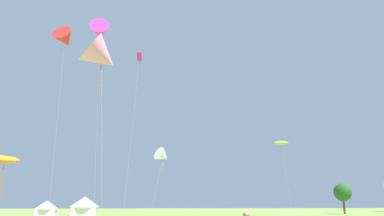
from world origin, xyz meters
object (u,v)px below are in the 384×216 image
Objects in this scene: kite_magenta_box at (140,57)px; kite_lime_parafoil at (281,143)px; kite_magenta_delta at (100,31)px; tree_distant_left at (343,192)px; festival_tent_center at (47,208)px; kite_white_delta at (163,156)px; kite_orange_parafoil at (5,160)px; kite_red_delta at (65,39)px; festival_tent_right at (85,205)px; kite_pink_delta at (102,56)px.

kite_magenta_box is 30.38m from kite_lime_parafoil.
kite_magenta_delta is 4.41× the size of tree_distant_left.
tree_distant_left is (50.99, 23.30, -22.17)m from kite_magenta_delta.
kite_magenta_box is 32.05m from festival_tent_center.
kite_magenta_delta is at bearing -162.97° from kite_white_delta.
festival_tent_center is (3.06, 15.61, -6.44)m from kite_orange_parafoil.
kite_magenta_box is at bearing -151.86° from tree_distant_left.
kite_orange_parafoil is at bearing -179.14° from kite_white_delta.
kite_white_delta is (10.01, 3.06, -17.82)m from kite_magenta_delta.
kite_magenta_delta is (2.93, 10.06, 6.17)m from kite_red_delta.
festival_tent_center is (-40.73, 7.40, -11.29)m from kite_lime_parafoil.
kite_orange_parafoil is (-8.71, 12.80, -12.64)m from kite_red_delta.
kite_white_delta is 20.80m from festival_tent_right.
kite_orange_parafoil is (-43.79, -8.21, -4.86)m from kite_lime_parafoil.
kite_pink_delta is at bearing -106.76° from kite_white_delta.
kite_white_delta is at bearing 45.42° from kite_red_delta.
kite_lime_parafoil is 36.71m from kite_magenta_delta.
kite_magenta_box reaches higher than kite_white_delta.
kite_magenta_box reaches higher than kite_red_delta.
festival_tent_center is (-8.58, 18.35, -25.25)m from kite_magenta_delta.
kite_magenta_delta is (-32.14, -10.94, 13.95)m from kite_lime_parafoil.
kite_red_delta is at bearing -106.24° from kite_magenta_delta.
kite_white_delta reaches higher than tree_distant_left.
festival_tent_right is (-8.16, 19.15, -20.81)m from kite_magenta_box.
festival_tent_center is at bearing 127.16° from kite_magenta_box.
kite_white_delta is at bearing 73.24° from kite_pink_delta.
kite_pink_delta is 2.41× the size of tree_distant_left.
kite_red_delta is 2.16× the size of kite_white_delta.
kite_red_delta reaches higher than kite_orange_parafoil.
kite_white_delta is at bearing -153.72° from tree_distant_left.
festival_tent_right is 0.79× the size of tree_distant_left.
kite_magenta_box is at bearing -52.84° from festival_tent_center.
kite_lime_parafoil reaches higher than kite_white_delta.
kite_magenta_delta reaches higher than kite_pink_delta.
kite_red_delta is 65.39m from tree_distant_left.
kite_orange_parafoil is 1.34× the size of tree_distant_left.
kite_orange_parafoil is 1.69× the size of festival_tent_right.
kite_red_delta is (-8.86, -9.26, -2.13)m from kite_magenta_box.
kite_lime_parafoil is 44.71m from kite_pink_delta.
kite_magenta_box reaches higher than kite_pink_delta.
kite_white_delta is at bearing 17.03° from kite_magenta_delta.
kite_white_delta is at bearing 0.86° from kite_orange_parafoil.
kite_pink_delta is at bearing -99.45° from kite_magenta_box.
kite_red_delta is at bearing -133.75° from kite_magenta_box.
kite_pink_delta is 27.00m from kite_white_delta.
tree_distant_left is (53.92, 33.36, -16.00)m from kite_red_delta.
kite_lime_parafoil is (26.21, 11.75, -9.91)m from kite_magenta_box.
festival_tent_right is (0.71, 28.41, -18.69)m from kite_red_delta.
kite_pink_delta is 1.52× the size of kite_white_delta.
kite_magenta_box is 1.51× the size of kite_pink_delta.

